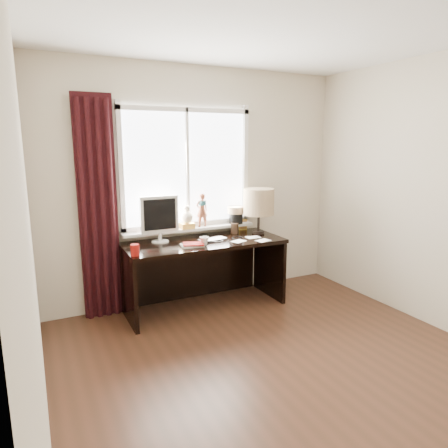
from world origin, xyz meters
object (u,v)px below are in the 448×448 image
desk (201,260)px  table_lamp (259,202)px  red_cup (135,250)px  mug (204,241)px  monitor (159,216)px  laptop (213,240)px

desk → table_lamp: bearing=-2.8°
desk → red_cup: bearing=-157.4°
red_cup → desk: (0.80, 0.33, -0.30)m
red_cup → mug: bearing=5.6°
monitor → red_cup: bearing=-132.9°
laptop → red_cup: red_cup is taller
red_cup → table_lamp: table_lamp is taller
monitor → mug: bearing=-41.0°
mug → desk: mug is taller
mug → red_cup: 0.73m
mug → red_cup: (-0.73, -0.07, 0.01)m
mug → monitor: bearing=139.0°
table_lamp → desk: bearing=177.2°
red_cup → desk: 0.92m
mug → monitor: (-0.37, 0.32, 0.23)m
desk → laptop: bearing=-56.4°
laptop → table_lamp: size_ratio=0.59×
red_cup → table_lamp: (1.51, 0.30, 0.31)m
red_cup → table_lamp: bearing=11.2°
desk → monitor: bearing=172.5°
laptop → red_cup: (-0.89, -0.20, 0.04)m
laptop → red_cup: bearing=-176.3°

